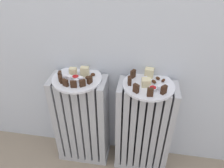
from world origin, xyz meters
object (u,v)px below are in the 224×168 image
object	(u,v)px
plate_right	(148,85)
jam_bowl_left	(76,78)
jam_bowl_right	(153,89)
radiator_right	(143,129)
plate_left	(77,79)
fork	(77,75)
radiator_left	(82,121)

from	to	relation	value
plate_right	jam_bowl_left	xyz separation A→B (m)	(-0.37, -0.02, 0.02)
jam_bowl_right	radiator_right	bearing A→B (deg)	110.37
plate_left	plate_right	distance (m)	0.37
radiator_right	jam_bowl_left	distance (m)	0.50
plate_right	jam_bowl_right	world-z (taller)	jam_bowl_right
jam_bowl_left	jam_bowl_right	bearing A→B (deg)	-4.98
radiator_right	plate_left	size ratio (longest dim) A/B	2.31
plate_left	plate_right	world-z (taller)	same
radiator_right	plate_right	xyz separation A→B (m)	(0.00, 0.00, 0.31)
plate_left	fork	distance (m)	0.03
radiator_right	fork	distance (m)	0.49
radiator_left	jam_bowl_right	xyz separation A→B (m)	(0.39, -0.05, 0.33)
jam_bowl_left	jam_bowl_right	size ratio (longest dim) A/B	1.06
plate_right	radiator_left	bearing A→B (deg)	180.00
jam_bowl_left	radiator_left	bearing A→B (deg)	88.77
radiator_left	radiator_right	world-z (taller)	same
radiator_right	fork	bearing A→B (deg)	176.41
jam_bowl_right	radiator_left	bearing A→B (deg)	172.24
radiator_left	jam_bowl_left	xyz separation A→B (m)	(-0.00, -0.02, 0.33)
jam_bowl_right	fork	bearing A→B (deg)	169.03
radiator_right	plate_right	world-z (taller)	plate_right
plate_right	jam_bowl_left	bearing A→B (deg)	-177.05
fork	plate_right	bearing A→B (deg)	-3.59
plate_right	jam_bowl_right	size ratio (longest dim) A/B	6.94
radiator_right	jam_bowl_left	xyz separation A→B (m)	(-0.37, -0.02, 0.33)
fork	plate_left	bearing A→B (deg)	-76.81
radiator_left	plate_left	xyz separation A→B (m)	(0.00, 0.00, 0.31)
radiator_right	jam_bowl_right	bearing A→B (deg)	-69.63
radiator_left	jam_bowl_left	size ratio (longest dim) A/B	15.08
plate_left	jam_bowl_right	world-z (taller)	jam_bowl_right
radiator_right	jam_bowl_left	world-z (taller)	jam_bowl_left
plate_left	plate_right	xyz separation A→B (m)	(0.37, 0.00, 0.00)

